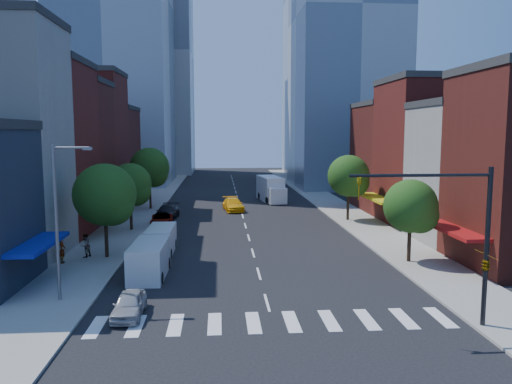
% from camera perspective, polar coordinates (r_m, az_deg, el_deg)
% --- Properties ---
extents(ground, '(220.00, 220.00, 0.00)m').
position_cam_1_polar(ground, '(29.58, 1.27, -12.53)').
color(ground, black).
rests_on(ground, ground).
extents(sidewalk_left, '(5.00, 120.00, 0.15)m').
position_cam_1_polar(sidewalk_left, '(69.17, -12.33, -1.41)').
color(sidewalk_left, gray).
rests_on(sidewalk_left, ground).
extents(sidewalk_right, '(5.00, 120.00, 0.15)m').
position_cam_1_polar(sidewalk_right, '(70.13, 8.33, -1.21)').
color(sidewalk_right, gray).
rests_on(sidewalk_right, ground).
extents(crosswalk, '(19.00, 3.00, 0.01)m').
position_cam_1_polar(crosswalk, '(26.78, 1.90, -14.64)').
color(crosswalk, silver).
rests_on(crosswalk, ground).
extents(bldg_left_2, '(12.00, 9.00, 16.00)m').
position_cam_1_polar(bldg_left_2, '(51.66, -25.05, 4.19)').
color(bldg_left_2, maroon).
rests_on(bldg_left_2, ground).
extents(bldg_left_3, '(12.00, 8.00, 15.00)m').
position_cam_1_polar(bldg_left_3, '(59.70, -22.14, 4.12)').
color(bldg_left_3, '#541C15').
rests_on(bldg_left_3, ground).
extents(bldg_left_4, '(12.00, 9.00, 17.00)m').
position_cam_1_polar(bldg_left_4, '(67.80, -19.98, 5.33)').
color(bldg_left_4, maroon).
rests_on(bldg_left_4, ground).
extents(bldg_left_5, '(12.00, 10.00, 13.00)m').
position_cam_1_polar(bldg_left_5, '(77.05, -18.01, 4.05)').
color(bldg_left_5, '#541C15').
rests_on(bldg_left_5, ground).
extents(bldg_right_1, '(12.00, 8.00, 12.00)m').
position_cam_1_polar(bldg_right_1, '(49.04, 24.69, 1.76)').
color(bldg_right_1, silver).
rests_on(bldg_right_1, ground).
extents(bldg_right_2, '(12.00, 10.00, 15.00)m').
position_cam_1_polar(bldg_right_2, '(56.98, 20.40, 4.09)').
color(bldg_right_2, maroon).
rests_on(bldg_right_2, ground).
extents(bldg_right_3, '(12.00, 10.00, 13.00)m').
position_cam_1_polar(bldg_right_3, '(66.24, 16.78, 3.69)').
color(bldg_right_3, '#541C15').
rests_on(bldg_right_3, ground).
extents(tower_ne, '(18.00, 20.00, 60.00)m').
position_cam_1_polar(tower_ne, '(94.77, 10.30, 19.04)').
color(tower_ne, '#9EA5AD').
rests_on(tower_ne, ground).
extents(tower_far_w, '(18.00, 18.00, 56.00)m').
position_cam_1_polar(tower_far_w, '(125.05, -11.61, 15.07)').
color(tower_far_w, '#9EA5AD').
rests_on(tower_far_w, ground).
extents(traffic_signal, '(7.24, 2.24, 8.00)m').
position_cam_1_polar(traffic_signal, '(27.08, 23.84, -5.81)').
color(traffic_signal, black).
rests_on(traffic_signal, sidewalk_right).
extents(streetlight, '(2.25, 0.25, 9.00)m').
position_cam_1_polar(streetlight, '(30.52, -21.56, -2.19)').
color(streetlight, slate).
rests_on(streetlight, sidewalk_left).
extents(tree_left_near, '(4.80, 4.80, 7.30)m').
position_cam_1_polar(tree_left_near, '(39.96, -16.70, -0.56)').
color(tree_left_near, black).
rests_on(tree_left_near, sidewalk_left).
extents(tree_left_mid, '(4.20, 4.20, 6.65)m').
position_cam_1_polar(tree_left_mid, '(50.72, -14.02, 0.66)').
color(tree_left_mid, black).
rests_on(tree_left_mid, sidewalk_left).
extents(tree_left_far, '(5.00, 5.00, 7.75)m').
position_cam_1_polar(tree_left_far, '(64.45, -11.94, 2.59)').
color(tree_left_far, black).
rests_on(tree_left_far, sidewalk_left).
extents(tree_right_near, '(4.00, 4.00, 6.20)m').
position_cam_1_polar(tree_right_near, '(38.88, 17.49, -1.79)').
color(tree_right_near, black).
rests_on(tree_right_near, sidewalk_right).
extents(tree_right_far, '(4.60, 4.60, 7.20)m').
position_cam_1_polar(tree_right_far, '(55.80, 10.70, 1.64)').
color(tree_right_far, black).
rests_on(tree_right_far, sidewalk_right).
extents(parked_car_front, '(1.57, 3.81, 1.29)m').
position_cam_1_polar(parked_car_front, '(28.18, -14.29, -12.36)').
color(parked_car_front, '#A6A6AA').
rests_on(parked_car_front, ground).
extents(parked_car_second, '(1.71, 4.17, 1.35)m').
position_cam_1_polar(parked_car_second, '(35.06, -13.19, -8.45)').
color(parked_car_second, black).
rests_on(parked_car_second, ground).
extents(parked_car_third, '(2.53, 4.94, 1.34)m').
position_cam_1_polar(parked_car_third, '(53.39, -10.72, -3.14)').
color(parked_car_third, '#999999').
rests_on(parked_car_third, ground).
extents(parked_car_rear, '(2.72, 5.63, 1.58)m').
position_cam_1_polar(parked_car_rear, '(57.50, -10.15, -2.29)').
color(parked_car_rear, black).
rests_on(parked_car_rear, ground).
extents(cargo_van_near, '(2.38, 5.60, 2.36)m').
position_cam_1_polar(cargo_van_near, '(35.00, -12.12, -7.61)').
color(cargo_van_near, silver).
rests_on(cargo_van_near, ground).
extents(cargo_van_far, '(2.17, 5.14, 2.17)m').
position_cam_1_polar(cargo_van_far, '(41.42, -10.84, -5.46)').
color(cargo_van_far, white).
rests_on(cargo_van_far, ground).
extents(taxi, '(2.90, 5.68, 1.58)m').
position_cam_1_polar(taxi, '(62.66, -2.63, -1.44)').
color(taxi, '#FFB60D').
rests_on(taxi, ground).
extents(traffic_car_oncoming, '(1.90, 4.22, 1.34)m').
position_cam_1_polar(traffic_car_oncoming, '(73.05, 1.47, -0.35)').
color(traffic_car_oncoming, black).
rests_on(traffic_car_oncoming, ground).
extents(traffic_car_far, '(1.93, 4.00, 1.32)m').
position_cam_1_polar(traffic_car_far, '(86.90, 1.65, 0.79)').
color(traffic_car_far, '#999999').
rests_on(traffic_car_far, ground).
extents(box_truck, '(3.62, 8.84, 3.45)m').
position_cam_1_polar(box_truck, '(71.45, 1.73, 0.27)').
color(box_truck, white).
rests_on(box_truck, ground).
extents(pedestrian_near, '(0.53, 0.74, 1.92)m').
position_cam_1_polar(pedestrian_near, '(39.94, -21.28, -6.22)').
color(pedestrian_near, '#999999').
rests_on(pedestrian_near, sidewalk_left).
extents(pedestrian_far, '(1.03, 1.11, 1.82)m').
position_cam_1_polar(pedestrian_far, '(41.14, -18.93, -5.81)').
color(pedestrian_far, '#999999').
rests_on(pedestrian_far, sidewalk_left).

